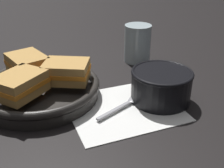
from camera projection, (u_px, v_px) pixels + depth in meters
ground_plane at (113, 100)px, 0.66m from camera, size 4.00×4.00×0.00m
napkin at (125, 107)px, 0.62m from camera, size 0.27×0.24×0.00m
soup_bowl at (161, 84)px, 0.64m from camera, size 0.14×0.14×0.08m
spoon at (130, 102)px, 0.63m from camera, size 0.14×0.05×0.01m
skillet at (41, 90)px, 0.66m from camera, size 0.28×0.28×0.04m
sandwich_near_left at (27, 64)px, 0.68m from camera, size 0.09×0.11×0.05m
sandwich_near_right at (20, 84)px, 0.58m from camera, size 0.13×0.12×0.05m
sandwich_far_left at (66, 71)px, 0.64m from camera, size 0.13×0.12×0.05m
drinking_glass at (138, 43)px, 0.85m from camera, size 0.08×0.08×0.11m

